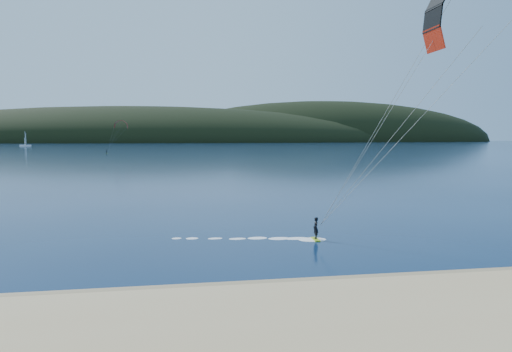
# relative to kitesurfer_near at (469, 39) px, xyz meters

# --- Properties ---
(ground) EXTENTS (1800.00, 1800.00, 0.00)m
(ground) POSITION_rel_kitesurfer_near_xyz_m (-15.95, -8.33, -13.00)
(ground) COLOR #071C3A
(ground) RESTS_ON ground
(wet_sand) EXTENTS (220.00, 2.50, 0.10)m
(wet_sand) POSITION_rel_kitesurfer_near_xyz_m (-15.95, -3.83, -12.95)
(wet_sand) COLOR #907A53
(wet_sand) RESTS_ON ground
(headland) EXTENTS (1200.00, 310.00, 140.00)m
(headland) POSITION_rel_kitesurfer_near_xyz_m (-15.32, 736.95, -13.00)
(headland) COLOR black
(headland) RESTS_ON ground
(kitesurfer_near) EXTENTS (22.13, 9.44, 17.05)m
(kitesurfer_near) POSITION_rel_kitesurfer_near_xyz_m (0.00, 0.00, 0.00)
(kitesurfer_near) COLOR #A3C617
(kitesurfer_near) RESTS_ON ground
(kitesurfer_far) EXTENTS (10.86, 7.98, 14.37)m
(kitesurfer_far) POSITION_rel_kitesurfer_near_xyz_m (-41.72, 187.77, -1.30)
(kitesurfer_far) COLOR #A3C617
(kitesurfer_far) RESTS_ON ground
(sailboat) EXTENTS (9.04, 5.73, 12.71)m
(sailboat) POSITION_rel_kitesurfer_near_xyz_m (-141.72, 385.45, -12.06)
(sailboat) COLOR white
(sailboat) RESTS_ON ground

